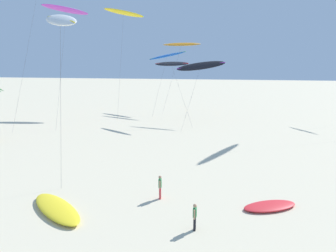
{
  "coord_description": "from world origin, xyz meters",
  "views": [
    {
      "loc": [
        5.97,
        -1.79,
        9.56
      ],
      "look_at": [
        2.36,
        20.59,
        4.85
      ],
      "focal_mm": 35.0,
      "sensor_mm": 36.0,
      "label": 1
    }
  ],
  "objects_px": {
    "grounded_kite_0": "(270,206)",
    "flying_kite_4": "(167,56)",
    "flying_kite_1": "(181,44)",
    "flying_kite_6": "(66,10)",
    "flying_kite_7": "(124,13)",
    "person_near_right": "(160,186)",
    "grounded_kite_2": "(57,208)",
    "flying_kite_3": "(60,20)",
    "flying_kite_5": "(171,64)",
    "flying_kite_8": "(200,66)",
    "person_foreground_walker": "(195,216)"
  },
  "relations": [
    {
      "from": "grounded_kite_0",
      "to": "flying_kite_4",
      "type": "bearing_deg",
      "value": 108.32
    },
    {
      "from": "flying_kite_1",
      "to": "flying_kite_6",
      "type": "distance_m",
      "value": 20.51
    },
    {
      "from": "flying_kite_7",
      "to": "person_near_right",
      "type": "bearing_deg",
      "value": -70.36
    },
    {
      "from": "flying_kite_7",
      "to": "grounded_kite_2",
      "type": "xyz_separation_m",
      "value": [
        7.48,
        -41.1,
        -17.28
      ]
    },
    {
      "from": "flying_kite_3",
      "to": "grounded_kite_2",
      "type": "distance_m",
      "value": 14.05
    },
    {
      "from": "flying_kite_6",
      "to": "flying_kite_7",
      "type": "xyz_separation_m",
      "value": [
        6.03,
        9.97,
        0.73
      ]
    },
    {
      "from": "flying_kite_3",
      "to": "flying_kite_6",
      "type": "relative_size",
      "value": 0.77
    },
    {
      "from": "flying_kite_4",
      "to": "flying_kite_5",
      "type": "relative_size",
      "value": 1.2
    },
    {
      "from": "flying_kite_5",
      "to": "person_near_right",
      "type": "height_order",
      "value": "flying_kite_5"
    },
    {
      "from": "flying_kite_8",
      "to": "grounded_kite_2",
      "type": "xyz_separation_m",
      "value": [
        -6.89,
        -32.66,
        -8.19
      ]
    },
    {
      "from": "flying_kite_3",
      "to": "flying_kite_4",
      "type": "xyz_separation_m",
      "value": [
        2.24,
        36.72,
        -2.42
      ]
    },
    {
      "from": "flying_kite_1",
      "to": "person_near_right",
      "type": "relative_size",
      "value": 7.38
    },
    {
      "from": "person_near_right",
      "to": "flying_kite_7",
      "type": "bearing_deg",
      "value": 109.64
    },
    {
      "from": "flying_kite_6",
      "to": "grounded_kite_0",
      "type": "height_order",
      "value": "flying_kite_6"
    },
    {
      "from": "flying_kite_5",
      "to": "grounded_kite_2",
      "type": "xyz_separation_m",
      "value": [
        -2.75,
        -30.32,
        -8.55
      ]
    },
    {
      "from": "flying_kite_8",
      "to": "flying_kite_7",
      "type": "bearing_deg",
      "value": 149.55
    },
    {
      "from": "flying_kite_1",
      "to": "person_near_right",
      "type": "xyz_separation_m",
      "value": [
        3.42,
        -39.81,
        -11.09
      ]
    },
    {
      "from": "grounded_kite_2",
      "to": "grounded_kite_0",
      "type": "bearing_deg",
      "value": 11.18
    },
    {
      "from": "flying_kite_8",
      "to": "person_foreground_walker",
      "type": "height_order",
      "value": "flying_kite_8"
    },
    {
      "from": "flying_kite_5",
      "to": "flying_kite_6",
      "type": "xyz_separation_m",
      "value": [
        -16.26,
        0.82,
        8.01
      ]
    },
    {
      "from": "flying_kite_4",
      "to": "flying_kite_3",
      "type": "bearing_deg",
      "value": -93.48
    },
    {
      "from": "person_foreground_walker",
      "to": "flying_kite_5",
      "type": "bearing_deg",
      "value": 101.03
    },
    {
      "from": "flying_kite_5",
      "to": "flying_kite_7",
      "type": "bearing_deg",
      "value": 133.49
    },
    {
      "from": "flying_kite_4",
      "to": "person_foreground_walker",
      "type": "height_order",
      "value": "flying_kite_4"
    },
    {
      "from": "flying_kite_1",
      "to": "flying_kite_4",
      "type": "height_order",
      "value": "flying_kite_1"
    },
    {
      "from": "flying_kite_5",
      "to": "flying_kite_6",
      "type": "relative_size",
      "value": 0.53
    },
    {
      "from": "flying_kite_7",
      "to": "grounded_kite_0",
      "type": "height_order",
      "value": "flying_kite_7"
    },
    {
      "from": "flying_kite_3",
      "to": "flying_kite_5",
      "type": "bearing_deg",
      "value": 78.1
    },
    {
      "from": "flying_kite_6",
      "to": "flying_kite_5",
      "type": "bearing_deg",
      "value": -2.89
    },
    {
      "from": "flying_kite_3",
      "to": "flying_kite_7",
      "type": "xyz_separation_m",
      "value": [
        -5.23,
        34.54,
        5.07
      ]
    },
    {
      "from": "person_near_right",
      "to": "flying_kite_1",
      "type": "bearing_deg",
      "value": 94.91
    },
    {
      "from": "flying_kite_1",
      "to": "flying_kite_4",
      "type": "xyz_separation_m",
      "value": [
        -2.74,
        0.54,
        -2.02
      ]
    },
    {
      "from": "person_foreground_walker",
      "to": "person_near_right",
      "type": "height_order",
      "value": "person_near_right"
    },
    {
      "from": "flying_kite_3",
      "to": "person_near_right",
      "type": "height_order",
      "value": "flying_kite_3"
    },
    {
      "from": "flying_kite_6",
      "to": "person_near_right",
      "type": "relative_size",
      "value": 10.32
    },
    {
      "from": "flying_kite_8",
      "to": "person_near_right",
      "type": "relative_size",
      "value": 5.67
    },
    {
      "from": "flying_kite_7",
      "to": "grounded_kite_0",
      "type": "xyz_separation_m",
      "value": [
        20.92,
        -38.45,
        -17.34
      ]
    },
    {
      "from": "flying_kite_8",
      "to": "grounded_kite_2",
      "type": "height_order",
      "value": "flying_kite_8"
    },
    {
      "from": "grounded_kite_2",
      "to": "person_near_right",
      "type": "relative_size",
      "value": 3.26
    },
    {
      "from": "grounded_kite_0",
      "to": "person_near_right",
      "type": "bearing_deg",
      "value": 177.79
    },
    {
      "from": "flying_kite_4",
      "to": "flying_kite_6",
      "type": "bearing_deg",
      "value": -138.0
    },
    {
      "from": "flying_kite_3",
      "to": "flying_kite_8",
      "type": "relative_size",
      "value": 1.4
    },
    {
      "from": "flying_kite_6",
      "to": "grounded_kite_0",
      "type": "distance_m",
      "value": 42.59
    },
    {
      "from": "flying_kite_5",
      "to": "grounded_kite_2",
      "type": "relative_size",
      "value": 1.67
    },
    {
      "from": "flying_kite_4",
      "to": "grounded_kite_2",
      "type": "relative_size",
      "value": 2.01
    },
    {
      "from": "flying_kite_4",
      "to": "person_near_right",
      "type": "bearing_deg",
      "value": -81.33
    },
    {
      "from": "flying_kite_7",
      "to": "flying_kite_8",
      "type": "xyz_separation_m",
      "value": [
        14.37,
        -8.45,
        -9.09
      ]
    },
    {
      "from": "flying_kite_6",
      "to": "person_near_right",
      "type": "distance_m",
      "value": 37.84
    },
    {
      "from": "flying_kite_3",
      "to": "flying_kite_4",
      "type": "height_order",
      "value": "flying_kite_3"
    },
    {
      "from": "flying_kite_5",
      "to": "person_foreground_walker",
      "type": "relative_size",
      "value": 5.78
    }
  ]
}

